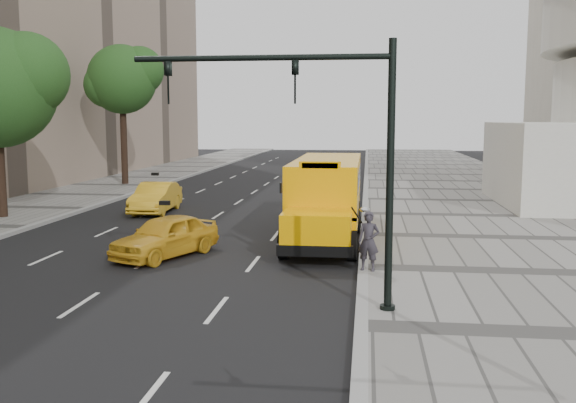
# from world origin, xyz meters

# --- Properties ---
(ground) EXTENTS (140.00, 140.00, 0.00)m
(ground) POSITION_xyz_m (0.00, 0.00, 0.00)
(ground) COLOR black
(ground) RESTS_ON ground
(sidewalk_museum) EXTENTS (12.00, 140.00, 0.15)m
(sidewalk_museum) POSITION_xyz_m (12.00, 0.00, 0.07)
(sidewalk_museum) COLOR gray
(sidewalk_museum) RESTS_ON ground
(curb_museum) EXTENTS (0.30, 140.00, 0.15)m
(curb_museum) POSITION_xyz_m (6.00, 0.00, 0.07)
(curb_museum) COLOR gray
(curb_museum) RESTS_ON ground
(curb_far) EXTENTS (0.30, 140.00, 0.15)m
(curb_far) POSITION_xyz_m (-8.00, 0.00, 0.07)
(curb_far) COLOR gray
(curb_far) RESTS_ON ground
(tree_c) EXTENTS (5.24, 4.65, 9.57)m
(tree_c) POSITION_xyz_m (-10.41, 17.54, 7.27)
(tree_c) COLOR black
(tree_c) RESTS_ON ground
(school_bus) EXTENTS (2.96, 11.56, 3.19)m
(school_bus) POSITION_xyz_m (4.50, 0.73, 1.76)
(school_bus) COLOR #FFAA00
(school_bus) RESTS_ON ground
(taxi_near) EXTENTS (3.24, 4.48, 1.42)m
(taxi_near) POSITION_xyz_m (-0.60, -4.32, 0.71)
(taxi_near) COLOR gold
(taxi_near) RESTS_ON ground
(taxi_far) EXTENTS (1.74, 4.54, 1.48)m
(taxi_far) POSITION_xyz_m (-4.28, 5.57, 0.74)
(taxi_far) COLOR gold
(taxi_far) RESTS_ON ground
(pedestrian) EXTENTS (0.73, 0.56, 1.76)m
(pedestrian) POSITION_xyz_m (6.15, -6.05, 1.03)
(pedestrian) COLOR #302C33
(pedestrian) RESTS_ON sidewalk_museum
(traffic_signal) EXTENTS (6.18, 0.36, 6.40)m
(traffic_signal) POSITION_xyz_m (5.19, -9.93, 4.09)
(traffic_signal) COLOR black
(traffic_signal) RESTS_ON ground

